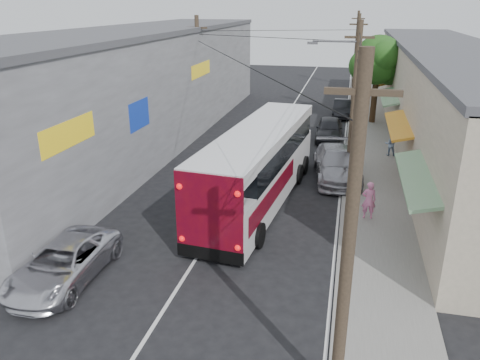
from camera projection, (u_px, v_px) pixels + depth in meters
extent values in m
plane|color=black|center=(161.00, 314.00, 13.99)|extent=(120.00, 120.00, 0.00)
cube|color=slate|center=(370.00, 144.00, 30.78)|extent=(3.00, 80.00, 0.12)
cube|color=beige|center=(444.00, 96.00, 30.59)|extent=(6.00, 40.00, 6.00)
cube|color=#4C4C51|center=(452.00, 47.00, 29.50)|extent=(6.20, 40.00, 0.30)
cube|color=#176B22|center=(421.00, 176.00, 16.77)|extent=(1.39, 6.00, 0.46)
cube|color=#C74C17|center=(402.00, 124.00, 24.05)|extent=(1.39, 6.00, 0.46)
cube|color=#176B22|center=(391.00, 96.00, 31.34)|extent=(1.39, 6.00, 0.46)
cube|color=#C74C17|center=(385.00, 78.00, 38.62)|extent=(1.39, 6.00, 0.46)
cube|color=#176B22|center=(381.00, 66.00, 45.90)|extent=(1.39, 6.00, 0.46)
cube|color=gray|center=(142.00, 87.00, 30.95)|extent=(7.00, 36.00, 7.00)
cube|color=#4C4C51|center=(138.00, 30.00, 29.68)|extent=(7.20, 36.00, 0.30)
cube|color=yellow|center=(68.00, 134.00, 17.22)|extent=(0.12, 3.50, 1.00)
cube|color=#1433A5|center=(138.00, 115.00, 22.90)|extent=(0.12, 2.20, 1.40)
cube|color=yellow|center=(200.00, 70.00, 31.68)|extent=(0.12, 4.00, 0.90)
cylinder|color=#473828|center=(348.00, 247.00, 9.63)|extent=(0.28, 0.28, 8.00)
cube|color=#473828|center=(363.00, 92.00, 8.50)|extent=(1.40, 0.12, 0.12)
cylinder|color=#473828|center=(354.00, 104.00, 23.29)|extent=(0.28, 0.28, 8.00)
cube|color=#473828|center=(360.00, 37.00, 22.16)|extent=(1.40, 0.12, 0.12)
cylinder|color=#473828|center=(355.00, 67.00, 36.94)|extent=(0.28, 0.28, 8.00)
cube|color=#473828|center=(359.00, 24.00, 35.81)|extent=(1.40, 0.12, 0.12)
cylinder|color=#473828|center=(356.00, 50.00, 50.60)|extent=(0.28, 0.28, 8.00)
cube|color=#473828|center=(358.00, 18.00, 49.46)|extent=(1.40, 0.12, 0.12)
cylinder|color=#473828|center=(198.00, 77.00, 31.89)|extent=(0.28, 0.28, 8.00)
cube|color=#473828|center=(197.00, 28.00, 30.76)|extent=(1.40, 0.12, 0.12)
cylinder|color=#59595E|center=(336.00, 41.00, 22.46)|extent=(2.20, 0.10, 0.10)
cube|color=#59595E|center=(313.00, 43.00, 22.73)|extent=(0.50, 0.18, 0.12)
cylinder|color=#3F2B19|center=(374.00, 98.00, 35.49)|extent=(0.44, 0.44, 4.00)
sphere|color=#1F4512|center=(378.00, 60.00, 34.50)|extent=(3.60, 3.60, 3.60)
sphere|color=#1F4512|center=(391.00, 67.00, 35.04)|extent=(2.60, 2.60, 2.60)
sphere|color=#1F4512|center=(365.00, 66.00, 34.47)|extent=(2.40, 2.40, 2.40)
sphere|color=#1F4512|center=(385.00, 56.00, 33.36)|extent=(2.20, 2.20, 2.20)
sphere|color=#1F4512|center=(374.00, 56.00, 35.31)|extent=(2.00, 2.00, 2.00)
cube|color=silver|center=(259.00, 179.00, 21.52)|extent=(3.62, 12.14, 1.89)
cube|color=black|center=(262.00, 147.00, 21.46)|extent=(3.45, 10.16, 1.00)
cube|color=silver|center=(259.00, 135.00, 20.77)|extent=(3.62, 12.14, 0.50)
cube|color=maroon|center=(209.00, 214.00, 15.90)|extent=(2.47, 0.31, 2.89)
cube|color=black|center=(210.00, 254.00, 16.45)|extent=(2.49, 0.34, 0.50)
sphere|color=red|center=(182.00, 238.00, 16.58)|extent=(0.22, 0.22, 0.22)
sphere|color=red|center=(238.00, 248.00, 15.95)|extent=(0.22, 0.22, 0.22)
sphere|color=red|center=(180.00, 186.00, 15.87)|extent=(0.22, 0.22, 0.22)
sphere|color=red|center=(238.00, 194.00, 15.25)|extent=(0.22, 0.22, 0.22)
cylinder|color=black|center=(198.00, 226.00, 18.41)|extent=(0.39, 1.02, 1.00)
cylinder|color=black|center=(259.00, 235.00, 17.67)|extent=(0.39, 1.02, 1.00)
cylinder|color=black|center=(252.00, 169.00, 24.77)|extent=(0.39, 1.02, 1.00)
cylinder|color=black|center=(298.00, 174.00, 24.02)|extent=(0.39, 1.02, 1.00)
cylinder|color=black|center=(260.00, 160.00, 26.09)|extent=(0.39, 1.02, 1.00)
cylinder|color=black|center=(304.00, 165.00, 25.34)|extent=(0.39, 1.02, 1.00)
imported|color=silver|center=(64.00, 263.00, 15.48)|extent=(2.25, 4.78, 1.32)
imported|color=#96959C|center=(337.00, 164.00, 24.55)|extent=(2.97, 5.76, 1.60)
imported|color=#232428|center=(329.00, 129.00, 31.69)|extent=(1.84, 4.38, 1.48)
imported|color=black|center=(343.00, 108.00, 38.13)|extent=(1.53, 4.14, 1.35)
imported|color=pink|center=(369.00, 200.00, 19.70)|extent=(0.64, 0.46, 1.64)
imported|color=#849EC1|center=(391.00, 144.00, 27.97)|extent=(0.70, 0.56, 1.39)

